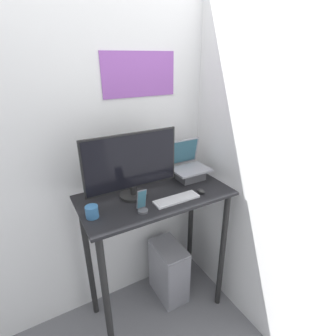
% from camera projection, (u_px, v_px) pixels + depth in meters
% --- Properties ---
extents(ground_plane, '(12.00, 12.00, 0.00)m').
position_uv_depth(ground_plane, '(174.00, 333.00, 2.09)').
color(ground_plane, slate).
extents(wall_back, '(6.00, 0.06, 2.60)m').
position_uv_depth(wall_back, '(134.00, 156.00, 2.09)').
color(wall_back, silver).
rests_on(wall_back, ground_plane).
extents(wall_side_right, '(0.05, 6.00, 2.60)m').
position_uv_depth(wall_side_right, '(251.00, 168.00, 1.86)').
color(wall_side_right, silver).
rests_on(wall_side_right, ground_plane).
extents(desk, '(1.07, 0.56, 1.13)m').
position_uv_depth(desk, '(156.00, 224.00, 1.97)').
color(desk, black).
rests_on(desk, ground_plane).
extents(laptop, '(0.28, 0.25, 0.30)m').
position_uv_depth(laptop, '(189.00, 169.00, 2.08)').
color(laptop, '#4C4C51').
rests_on(laptop, desk).
extents(monitor, '(0.66, 0.20, 0.46)m').
position_uv_depth(monitor, '(132.00, 166.00, 1.75)').
color(monitor, black).
rests_on(monitor, desk).
extents(keyboard, '(0.32, 0.10, 0.02)m').
position_uv_depth(keyboard, '(177.00, 199.00, 1.79)').
color(keyboard, silver).
rests_on(keyboard, desk).
extents(mouse, '(0.04, 0.07, 0.03)m').
position_uv_depth(mouse, '(201.00, 191.00, 1.88)').
color(mouse, '#262626').
rests_on(mouse, desk).
extents(cell_phone, '(0.07, 0.07, 0.16)m').
position_uv_depth(cell_phone, '(142.00, 204.00, 1.64)').
color(cell_phone, '#4C4C51').
rests_on(cell_phone, desk).
extents(computer_tower, '(0.22, 0.37, 0.53)m').
position_uv_depth(computer_tower, '(169.00, 271.00, 2.34)').
color(computer_tower, gray).
rests_on(computer_tower, ground_plane).
extents(mug, '(0.08, 0.08, 0.08)m').
position_uv_depth(mug, '(92.00, 212.00, 1.59)').
color(mug, '#336699').
rests_on(mug, desk).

